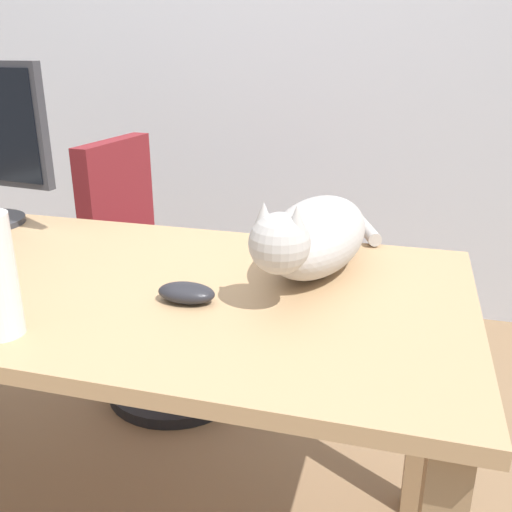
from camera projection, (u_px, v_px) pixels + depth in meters
The scene contains 5 objects.
back_wall at pixel (259, 11), 2.39m from camera, with size 6.00×0.04×2.60m, color silver.
desk at pixel (72, 313), 1.22m from camera, with size 1.65×0.71×0.72m.
office_chair at pixel (159, 292), 1.94m from camera, with size 0.48×0.48×0.88m.
cat at pixel (314, 236), 1.16m from camera, with size 0.24×0.61×0.20m.
computer_mouse at pixel (186, 293), 1.05m from camera, with size 0.11×0.06×0.04m, color #232328.
Camera 1 is at (0.67, -0.96, 1.17)m, focal length 39.80 mm.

